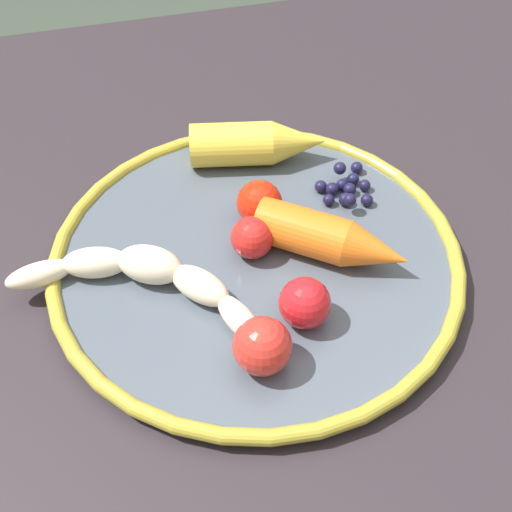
{
  "coord_description": "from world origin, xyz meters",
  "views": [
    {
      "loc": [
        0.15,
        0.33,
        1.15
      ],
      "look_at": [
        0.05,
        -0.03,
        0.74
      ],
      "focal_mm": 48.3,
      "sensor_mm": 36.0,
      "label": 1
    }
  ],
  "objects": [
    {
      "name": "tomato_extra",
      "position": [
        0.04,
        -0.07,
        0.76
      ],
      "size": [
        0.04,
        0.04,
        0.04
      ],
      "primitive_type": "sphere",
      "color": "red",
      "rests_on": "plate"
    },
    {
      "name": "carrot_yellow",
      "position": [
        0.02,
        -0.15,
        0.76
      ],
      "size": [
        0.13,
        0.06,
        0.04
      ],
      "color": "yellow",
      "rests_on": "plate"
    },
    {
      "name": "tomato_far",
      "position": [
        0.08,
        0.07,
        0.76
      ],
      "size": [
        0.04,
        0.04,
        0.04
      ],
      "primitive_type": "sphere",
      "color": "red",
      "rests_on": "plate"
    },
    {
      "name": "dining_table",
      "position": [
        0.0,
        0.0,
        0.64
      ],
      "size": [
        0.92,
        0.92,
        0.73
      ],
      "color": "#2A2327",
      "rests_on": "ground_plane"
    },
    {
      "name": "blueberry_pile",
      "position": [
        -0.04,
        -0.08,
        0.75
      ],
      "size": [
        0.05,
        0.06,
        0.02
      ],
      "color": "#191638",
      "rests_on": "plate"
    },
    {
      "name": "tomato_mid",
      "position": [
        0.06,
        -0.03,
        0.76
      ],
      "size": [
        0.03,
        0.03,
        0.03
      ],
      "primitive_type": "sphere",
      "color": "red",
      "rests_on": "plate"
    },
    {
      "name": "carrot_orange",
      "position": [
        -0.0,
        -0.01,
        0.76
      ],
      "size": [
        0.12,
        0.1,
        0.04
      ],
      "color": "orange",
      "rests_on": "plate"
    },
    {
      "name": "tomato_near",
      "position": [
        0.04,
        0.04,
        0.76
      ],
      "size": [
        0.04,
        0.04,
        0.04
      ],
      "primitive_type": "sphere",
      "color": "red",
      "rests_on": "plate"
    },
    {
      "name": "banana",
      "position": [
        0.14,
        -0.02,
        0.76
      ],
      "size": [
        0.18,
        0.12,
        0.03
      ],
      "color": "#F3E3BF",
      "rests_on": "plate"
    },
    {
      "name": "plate",
      "position": [
        0.05,
        -0.03,
        0.74
      ],
      "size": [
        0.33,
        0.33,
        0.02
      ],
      "color": "#47515C",
      "rests_on": "dining_table"
    }
  ]
}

